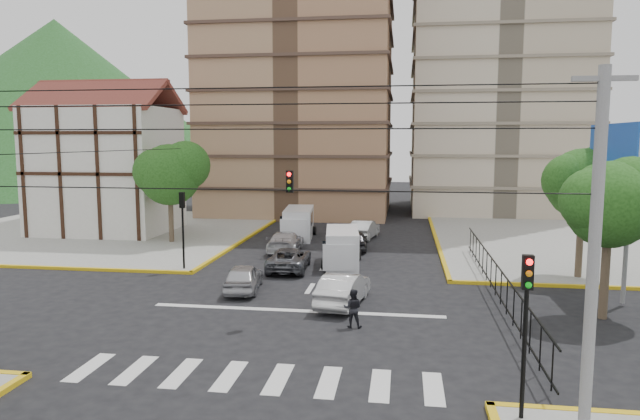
% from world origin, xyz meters
% --- Properties ---
extents(ground, '(160.00, 160.00, 0.00)m').
position_xyz_m(ground, '(0.00, 0.00, 0.00)').
color(ground, black).
rests_on(ground, ground).
extents(sidewalk_nw, '(26.00, 26.00, 0.15)m').
position_xyz_m(sidewalk_nw, '(-20.00, 20.00, 0.07)').
color(sidewalk_nw, gray).
rests_on(sidewalk_nw, ground).
extents(sidewalk_ne, '(26.00, 26.00, 0.15)m').
position_xyz_m(sidewalk_ne, '(20.00, 20.00, 0.07)').
color(sidewalk_ne, gray).
rests_on(sidewalk_ne, ground).
extents(crosswalk_stripes, '(12.00, 2.40, 0.01)m').
position_xyz_m(crosswalk_stripes, '(0.00, -6.00, 0.01)').
color(crosswalk_stripes, silver).
rests_on(crosswalk_stripes, ground).
extents(stop_line, '(13.00, 0.40, 0.01)m').
position_xyz_m(stop_line, '(0.00, 1.20, 0.01)').
color(stop_line, silver).
rests_on(stop_line, ground).
extents(tudor_building, '(10.80, 8.05, 12.23)m').
position_xyz_m(tudor_building, '(-19.00, 20.00, 5.25)').
color(tudor_building, silver).
rests_on(tudor_building, ground).
extents(distant_hill, '(70.00, 70.00, 28.00)m').
position_xyz_m(distant_hill, '(-55.00, 70.00, 14.00)').
color(distant_hill, '#1F4D19').
rests_on(distant_hill, ground).
extents(park_fence, '(0.10, 22.50, 1.66)m').
position_xyz_m(park_fence, '(9.00, 4.50, 0.00)').
color(park_fence, black).
rests_on(park_fence, ground).
extents(billboard, '(0.36, 6.20, 8.10)m').
position_xyz_m(billboard, '(14.45, 6.00, 6.00)').
color(billboard, slate).
rests_on(billboard, ground).
extents(tree_park_a, '(4.41, 3.60, 6.83)m').
position_xyz_m(tree_park_a, '(13.08, 2.01, 5.01)').
color(tree_park_a, '#473828').
rests_on(tree_park_a, ground).
extents(tree_park_c, '(4.65, 3.80, 7.25)m').
position_xyz_m(tree_park_c, '(14.09, 9.01, 5.34)').
color(tree_park_c, '#473828').
rests_on(tree_park_c, ground).
extents(tree_tudor, '(5.39, 4.40, 7.43)m').
position_xyz_m(tree_tudor, '(-11.90, 16.01, 5.22)').
color(tree_tudor, '#473828').
rests_on(tree_tudor, ground).
extents(traffic_light_se, '(0.28, 0.22, 4.40)m').
position_xyz_m(traffic_light_se, '(7.80, -7.80, 3.11)').
color(traffic_light_se, black).
rests_on(traffic_light_se, ground).
extents(traffic_light_nw, '(0.28, 0.22, 4.40)m').
position_xyz_m(traffic_light_nw, '(-7.80, 7.80, 3.11)').
color(traffic_light_nw, black).
rests_on(traffic_light_nw, ground).
extents(traffic_light_hanging, '(18.00, 9.12, 0.92)m').
position_xyz_m(traffic_light_hanging, '(0.00, -2.04, 5.90)').
color(traffic_light_hanging, black).
rests_on(traffic_light_hanging, ground).
extents(utility_pole_se, '(1.40, 0.28, 9.00)m').
position_xyz_m(utility_pole_se, '(9.00, -9.00, 4.77)').
color(utility_pole_se, slate).
rests_on(utility_pole_se, ground).
extents(van_right_lane, '(2.42, 4.98, 2.16)m').
position_xyz_m(van_right_lane, '(1.01, 10.44, 1.05)').
color(van_right_lane, silver).
rests_on(van_right_lane, ground).
extents(van_left_lane, '(2.52, 5.30, 2.31)m').
position_xyz_m(van_left_lane, '(-3.28, 19.37, 1.12)').
color(van_left_lane, silver).
rests_on(van_left_lane, ground).
extents(car_silver_front_left, '(2.10, 4.19, 1.37)m').
position_xyz_m(car_silver_front_left, '(-3.21, 4.11, 0.68)').
color(car_silver_front_left, '#B1B1B6').
rests_on(car_silver_front_left, ground).
extents(car_white_front_right, '(2.25, 4.68, 1.48)m').
position_xyz_m(car_white_front_right, '(1.96, 2.42, 0.74)').
color(car_white_front_right, silver).
rests_on(car_white_front_right, ground).
extents(car_grey_mid_left, '(2.44, 4.84, 1.31)m').
position_xyz_m(car_grey_mid_left, '(-1.89, 8.99, 0.66)').
color(car_grey_mid_left, '#58595F').
rests_on(car_grey_mid_left, ground).
extents(car_silver_rear_left, '(2.07, 4.85, 1.39)m').
position_xyz_m(car_silver_rear_left, '(-3.20, 14.25, 0.70)').
color(car_silver_rear_left, '#BDBCC1').
rests_on(car_silver_rear_left, ground).
extents(car_darkgrey_mid_right, '(1.81, 4.03, 1.34)m').
position_xyz_m(car_darkgrey_mid_right, '(1.41, 15.51, 0.67)').
color(car_darkgrey_mid_right, '#2A2A2D').
rests_on(car_darkgrey_mid_right, ground).
extents(car_white_rear_right, '(2.21, 4.51, 1.42)m').
position_xyz_m(car_white_rear_right, '(1.70, 20.17, 0.71)').
color(car_white_rear_right, white).
rests_on(car_white_rear_right, ground).
extents(pedestrian_crosswalk, '(0.78, 0.61, 1.57)m').
position_xyz_m(pedestrian_crosswalk, '(2.67, -0.67, 0.78)').
color(pedestrian_crosswalk, black).
rests_on(pedestrian_crosswalk, ground).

